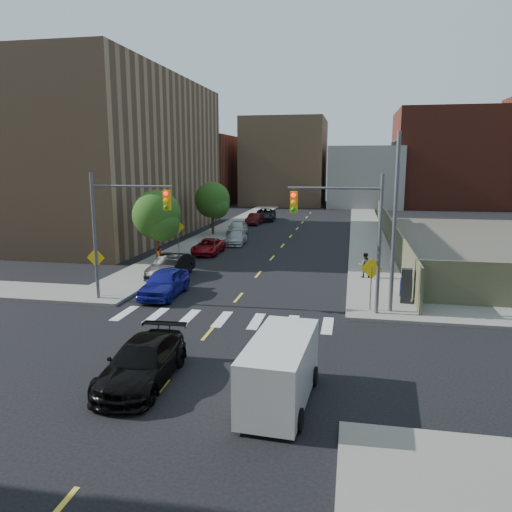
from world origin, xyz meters
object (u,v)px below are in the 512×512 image
at_px(parked_car_blue, 164,283).
at_px(pedestrian_east, 365,265).
at_px(black_sedan, 142,362).
at_px(cargo_van, 281,367).
at_px(parked_car_silver, 236,238).
at_px(parked_car_grey, 265,215).
at_px(parked_car_maroon, 255,219).
at_px(pedestrian_west, 160,260).
at_px(mailbox, 405,286).
at_px(payphone, 406,286).
at_px(parked_car_red, 208,247).
at_px(parked_car_black, 171,266).
at_px(parked_car_white, 237,228).

height_order(parked_car_blue, pedestrian_east, pedestrian_east).
height_order(black_sedan, cargo_van, cargo_van).
distance_m(parked_car_silver, parked_car_grey, 19.30).
bearing_deg(black_sedan, cargo_van, -6.41).
bearing_deg(pedestrian_east, parked_car_maroon, -67.95).
height_order(pedestrian_west, pedestrian_east, pedestrian_west).
xyz_separation_m(mailbox, pedestrian_east, (-2.14, 4.37, 0.20)).
xyz_separation_m(parked_car_grey, black_sedan, (4.21, -48.55, -0.03)).
xyz_separation_m(parked_car_silver, payphone, (13.45, -17.71, 0.46)).
distance_m(parked_car_blue, parked_car_maroon, 33.42).
bearing_deg(payphone, parked_car_grey, 116.34).
distance_m(cargo_van, payphone, 12.96).
distance_m(parked_car_red, parked_car_grey, 24.46).
relative_size(parked_car_maroon, pedestrian_east, 2.54).
distance_m(parked_car_grey, cargo_van, 49.78).
bearing_deg(parked_car_blue, parked_car_black, 105.59).
xyz_separation_m(parked_car_red, parked_car_grey, (0.49, 24.46, 0.15)).
relative_size(parked_car_blue, parked_car_red, 1.04).
bearing_deg(parked_car_white, parked_car_blue, -91.07).
relative_size(parked_car_white, payphone, 2.45).
xyz_separation_m(parked_car_blue, black_sedan, (3.40, -10.86, -0.06)).
height_order(parked_car_blue, parked_car_maroon, parked_car_blue).
bearing_deg(payphone, cargo_van, -107.33).
distance_m(parked_car_grey, payphone, 39.60).
relative_size(parked_car_black, parked_car_silver, 1.09).
height_order(black_sedan, pedestrian_east, pedestrian_east).
xyz_separation_m(parked_car_grey, cargo_van, (9.10, -48.94, 0.35)).
bearing_deg(parked_car_maroon, cargo_van, -72.90).
height_order(parked_car_black, mailbox, parked_car_black).
relative_size(parked_car_red, payphone, 2.41).
height_order(payphone, pedestrian_west, pedestrian_west).
xyz_separation_m(parked_car_maroon, mailbox, (14.70, -31.42, 0.08)).
height_order(parked_car_black, parked_car_silver, parked_car_black).
xyz_separation_m(parked_car_red, parked_car_silver, (1.16, 5.17, -0.00)).
height_order(mailbox, pedestrian_west, pedestrian_west).
xyz_separation_m(parked_car_red, black_sedan, (4.70, -24.10, 0.12)).
distance_m(payphone, pedestrian_west, 15.90).
bearing_deg(mailbox, parked_car_red, 164.40).
relative_size(parked_car_silver, pedestrian_east, 2.63).
distance_m(parked_car_black, parked_car_maroon, 28.91).
height_order(parked_car_red, parked_car_maroon, parked_car_maroon).
bearing_deg(parked_car_white, parked_car_red, -94.18).
xyz_separation_m(parked_car_silver, black_sedan, (3.54, -29.27, 0.12)).
relative_size(black_sedan, mailbox, 4.09).
distance_m(parked_car_black, pedestrian_east, 12.70).
relative_size(parked_car_red, parked_car_maroon, 1.09).
distance_m(black_sedan, mailbox, 16.27).
distance_m(parked_car_white, parked_car_grey, 13.79).
height_order(parked_car_grey, black_sedan, parked_car_grey).
distance_m(parked_car_silver, parked_car_white, 5.63).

